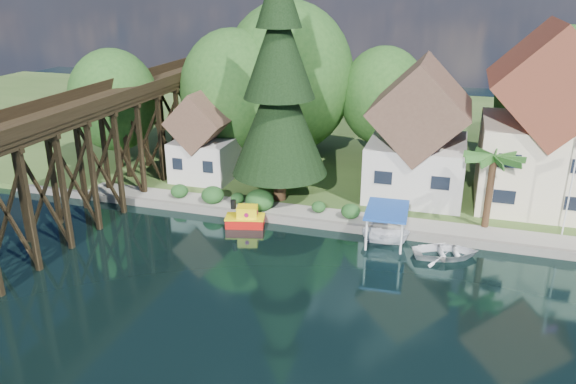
% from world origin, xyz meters
% --- Properties ---
extents(ground, '(140.00, 140.00, 0.00)m').
position_xyz_m(ground, '(0.00, 0.00, 0.00)').
color(ground, black).
rests_on(ground, ground).
extents(bank, '(140.00, 52.00, 0.50)m').
position_xyz_m(bank, '(0.00, 34.00, 0.25)').
color(bank, '#314E1F').
rests_on(bank, ground).
extents(seawall, '(60.00, 0.40, 0.62)m').
position_xyz_m(seawall, '(4.00, 8.00, 0.31)').
color(seawall, slate).
rests_on(seawall, ground).
extents(promenade, '(50.00, 2.60, 0.06)m').
position_xyz_m(promenade, '(6.00, 9.30, 0.53)').
color(promenade, gray).
rests_on(promenade, bank).
extents(trestle_bridge, '(4.12, 44.18, 9.30)m').
position_xyz_m(trestle_bridge, '(-16.00, 5.17, 5.35)').
color(trestle_bridge, black).
rests_on(trestle_bridge, ground).
extents(house_left, '(7.64, 8.64, 11.02)m').
position_xyz_m(house_left, '(7.00, 16.00, 5.14)').
color(house_left, beige).
rests_on(house_left, bank).
extents(house_center, '(8.65, 9.18, 13.89)m').
position_xyz_m(house_center, '(16.00, 16.50, 6.42)').
color(house_center, beige).
rests_on(house_center, bank).
extents(shed, '(5.09, 5.40, 7.85)m').
position_xyz_m(shed, '(-11.00, 14.50, 3.83)').
color(shed, beige).
rests_on(shed, bank).
extents(bg_trees, '(49.90, 13.30, 10.57)m').
position_xyz_m(bg_trees, '(1.00, 21.25, 7.29)').
color(bg_trees, '#382314').
rests_on(bg_trees, bank).
extents(shrubs, '(15.76, 2.47, 1.70)m').
position_xyz_m(shrubs, '(-4.60, 9.26, 1.23)').
color(shrubs, '#17421A').
rests_on(shrubs, bank).
extents(conifer, '(7.45, 7.45, 18.34)m').
position_xyz_m(conifer, '(-3.16, 11.47, 9.33)').
color(conifer, '#382314').
rests_on(conifer, bank).
extents(palm_tree, '(4.32, 4.32, 5.69)m').
position_xyz_m(palm_tree, '(12.47, 10.55, 5.47)').
color(palm_tree, '#382314').
rests_on(palm_tree, bank).
extents(flagpole, '(1.05, 0.49, 7.19)m').
position_xyz_m(flagpole, '(17.70, 10.88, 4.91)').
color(flagpole, white).
rests_on(flagpole, bank).
extents(tugboat, '(3.13, 2.20, 2.06)m').
position_xyz_m(tugboat, '(-4.32, 6.80, 0.62)').
color(tugboat, '#BA110C').
rests_on(tugboat, ground).
extents(boat_white_a, '(5.01, 4.20, 0.89)m').
position_xyz_m(boat_white_a, '(9.99, 5.99, 0.45)').
color(boat_white_a, white).
rests_on(boat_white_a, ground).
extents(boat_canopy, '(3.31, 4.15, 2.59)m').
position_xyz_m(boat_canopy, '(5.92, 6.78, 1.11)').
color(boat_canopy, white).
rests_on(boat_canopy, ground).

